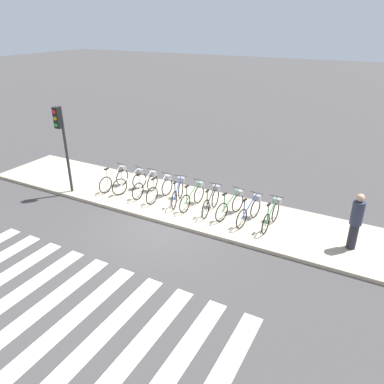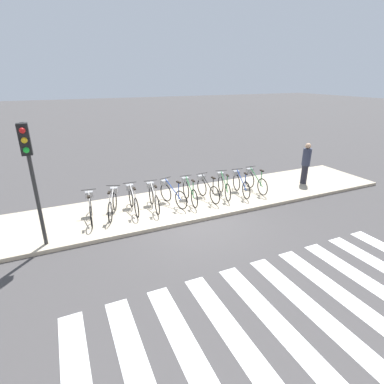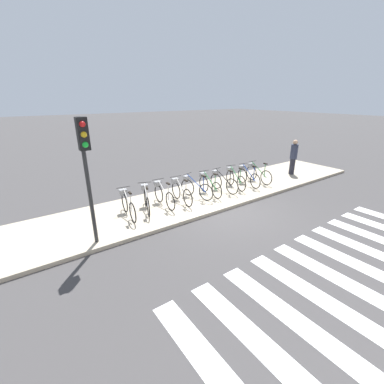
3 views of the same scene
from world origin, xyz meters
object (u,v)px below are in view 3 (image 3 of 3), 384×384
object	(u,v)px
traffic_light	(85,157)
parked_bicycle_7	(234,178)
parked_bicycle_8	(247,176)
pedestrian	(293,156)
parked_bicycle_5	(209,184)
parked_bicycle_6	(222,181)
parked_bicycle_0	(127,204)
parked_bicycle_4	(195,187)
parked_bicycle_9	(257,173)
parked_bicycle_1	(146,198)
parked_bicycle_3	(180,191)
parked_bicycle_2	(163,194)

from	to	relation	value
traffic_light	parked_bicycle_7	bearing A→B (deg)	11.08
parked_bicycle_8	pedestrian	world-z (taller)	pedestrian
parked_bicycle_5	parked_bicycle_6	world-z (taller)	same
parked_bicycle_5	parked_bicycle_0	bearing A→B (deg)	-179.32
pedestrian	parked_bicycle_8	bearing A→B (deg)	178.30
parked_bicycle_0	parked_bicycle_4	world-z (taller)	same
parked_bicycle_8	parked_bicycle_7	bearing A→B (deg)	172.61
parked_bicycle_7	pedestrian	size ratio (longest dim) A/B	0.89
parked_bicycle_0	parked_bicycle_9	distance (m)	6.29
parked_bicycle_1	parked_bicycle_5	size ratio (longest dim) A/B	0.95
parked_bicycle_0	pedestrian	size ratio (longest dim) A/B	0.90
parked_bicycle_0	parked_bicycle_3	distance (m)	2.09
parked_bicycle_7	parked_bicycle_6	bearing A→B (deg)	-177.56
parked_bicycle_1	parked_bicycle_8	world-z (taller)	same
parked_bicycle_1	pedestrian	distance (m)	8.04
parked_bicycle_7	traffic_light	distance (m)	6.63
parked_bicycle_1	parked_bicycle_2	bearing A→B (deg)	2.95
parked_bicycle_1	parked_bicycle_6	xyz separation A→B (m)	(3.44, -0.05, 0.00)
parked_bicycle_9	traffic_light	xyz separation A→B (m)	(-7.63, -1.19, 1.95)
parked_bicycle_2	parked_bicycle_6	world-z (taller)	same
parked_bicycle_7	parked_bicycle_2	bearing A→B (deg)	179.12
parked_bicycle_3	traffic_light	distance (m)	4.12
parked_bicycle_5	parked_bicycle_9	bearing A→B (deg)	-0.26
pedestrian	traffic_light	xyz separation A→B (m)	(-10.08, -1.03, 1.46)
parked_bicycle_5	parked_bicycle_8	world-z (taller)	same
parked_bicycle_6	parked_bicycle_9	bearing A→B (deg)	-0.07
parked_bicycle_3	parked_bicycle_7	xyz separation A→B (m)	(2.79, 0.02, 0.00)
parked_bicycle_1	parked_bicycle_8	xyz separation A→B (m)	(4.87, -0.11, 0.00)
parked_bicycle_5	traffic_light	xyz separation A→B (m)	(-4.78, -1.20, 1.95)
parked_bicycle_8	parked_bicycle_9	world-z (taller)	same
parked_bicycle_8	parked_bicycle_5	bearing A→B (deg)	178.14
pedestrian	parked_bicycle_3	bearing A→B (deg)	178.61
parked_bicycle_0	parked_bicycle_2	bearing A→B (deg)	4.71
parked_bicycle_2	traffic_light	xyz separation A→B (m)	(-2.73, -1.27, 1.95)
parked_bicycle_5	parked_bicycle_9	distance (m)	2.85
parked_bicycle_3	parked_bicycle_9	world-z (taller)	same
parked_bicycle_7	traffic_light	bearing A→B (deg)	-168.92
parked_bicycle_2	pedestrian	xyz separation A→B (m)	(7.35, -0.24, 0.49)
parked_bicycle_9	parked_bicycle_6	bearing A→B (deg)	179.93
parked_bicycle_3	parked_bicycle_6	size ratio (longest dim) A/B	1.00
parked_bicycle_1	parked_bicycle_0	bearing A→B (deg)	-173.62
parked_bicycle_5	traffic_light	distance (m)	5.30
pedestrian	parked_bicycle_1	bearing A→B (deg)	178.55
parked_bicycle_6	parked_bicycle_5	bearing A→B (deg)	179.17
parked_bicycle_2	parked_bicycle_7	world-z (taller)	same
parked_bicycle_3	parked_bicycle_8	world-z (taller)	same
parked_bicycle_0	pedestrian	distance (m)	8.75
parked_bicycle_8	traffic_light	distance (m)	7.28
parked_bicycle_4	parked_bicycle_7	size ratio (longest dim) A/B	0.99
parked_bicycle_9	traffic_light	world-z (taller)	traffic_light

